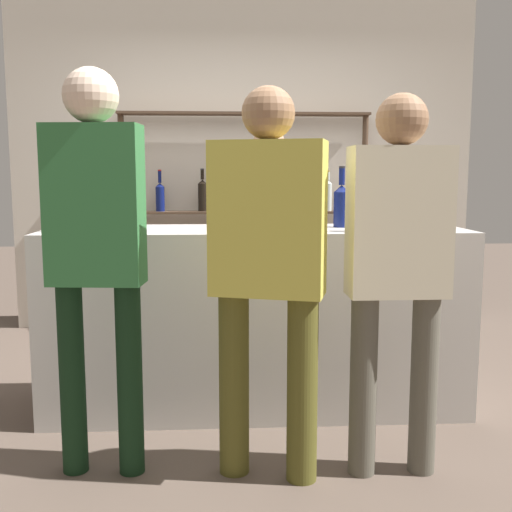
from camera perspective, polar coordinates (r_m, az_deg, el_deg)
The scene contains 15 objects.
ground_plane at distance 3.55m, azimuth 0.00°, elevation -13.99°, with size 16.00×16.00×0.00m, color brown.
bar_counter at distance 3.39m, azimuth 0.00°, elevation -5.97°, with size 2.31×0.64×1.02m, color #B7B2AD.
back_wall at distance 5.22m, azimuth -1.16°, elevation 8.66°, with size 3.91×0.12×2.80m, color beige.
back_shelf at distance 5.04m, azimuth -1.24°, elevation 6.48°, with size 2.07×0.18×1.82m.
counter_bottle_0 at distance 3.22m, azimuth 12.64°, elevation 4.78°, with size 0.09×0.09×0.36m.
counter_bottle_1 at distance 3.21m, azimuth -15.47°, elevation 4.57°, with size 0.08×0.08×0.34m.
counter_bottle_2 at distance 3.17m, azimuth 10.69°, elevation 4.59°, with size 0.08×0.08×0.34m.
counter_bottle_3 at distance 3.43m, azimuth 8.13°, elevation 4.90°, with size 0.09×0.09×0.34m.
wine_glass at distance 3.55m, azimuth 12.10°, elevation 4.72°, with size 0.08×0.08×0.16m.
ice_bucket at distance 3.40m, azimuth 15.40°, elevation 4.42°, with size 0.19×0.19×0.23m.
cork_jar at distance 3.65m, azimuth 14.13°, elevation 3.87°, with size 0.12×0.12×0.13m.
server_behind_counter at distance 4.22m, azimuth 1.22°, elevation 3.06°, with size 0.45×0.25×1.65m.
customer_center at distance 2.51m, azimuth 1.15°, elevation -0.01°, with size 0.51×0.33×1.67m.
customer_right at distance 2.61m, azimuth 13.34°, elevation 0.05°, with size 0.42×0.22×1.65m.
customer_left at distance 2.62m, azimuth -15.01°, elevation 1.81°, with size 0.41×0.23×1.75m.
Camera 1 is at (-0.18, -3.29, 1.31)m, focal length 42.00 mm.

